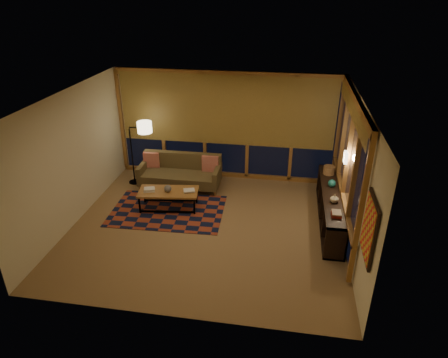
% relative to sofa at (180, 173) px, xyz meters
% --- Properties ---
extents(floor, '(5.50, 5.00, 0.01)m').
position_rel_sofa_xyz_m(floor, '(1.00, -1.62, -0.40)').
color(floor, '#A1744B').
rests_on(floor, ground).
extents(ceiling, '(5.50, 5.00, 0.01)m').
position_rel_sofa_xyz_m(ceiling, '(1.00, -1.62, 2.30)').
color(ceiling, '#F6EBCD').
rests_on(ceiling, walls).
extents(walls, '(5.51, 5.01, 2.70)m').
position_rel_sofa_xyz_m(walls, '(1.00, -1.62, 0.95)').
color(walls, beige).
rests_on(walls, floor).
extents(window_wall_back, '(5.30, 0.16, 2.60)m').
position_rel_sofa_xyz_m(window_wall_back, '(1.00, 0.81, 0.95)').
color(window_wall_back, '#A98440').
rests_on(window_wall_back, walls).
extents(window_wall_right, '(0.16, 3.70, 2.60)m').
position_rel_sofa_xyz_m(window_wall_right, '(3.68, -1.02, 0.95)').
color(window_wall_right, '#A98440').
rests_on(window_wall_right, walls).
extents(wall_art, '(0.06, 0.74, 0.94)m').
position_rel_sofa_xyz_m(wall_art, '(3.71, -3.47, 1.05)').
color(wall_art, red).
rests_on(wall_art, walls).
extents(wall_sconce, '(0.12, 0.18, 0.22)m').
position_rel_sofa_xyz_m(wall_sconce, '(3.62, -1.17, 1.15)').
color(wall_sconce, '#FFEBB9').
rests_on(wall_sconce, walls).
extents(sofa, '(1.94, 0.79, 0.79)m').
position_rel_sofa_xyz_m(sofa, '(0.00, 0.00, 0.00)').
color(sofa, brown).
rests_on(sofa, floor).
extents(pillow_left, '(0.40, 0.19, 0.39)m').
position_rel_sofa_xyz_m(pillow_left, '(-0.76, 0.20, 0.19)').
color(pillow_left, red).
rests_on(pillow_left, sofa).
extents(pillow_right, '(0.40, 0.13, 0.40)m').
position_rel_sofa_xyz_m(pillow_right, '(0.71, 0.21, 0.20)').
color(pillow_right, red).
rests_on(pillow_right, sofa).
extents(area_rug, '(2.50, 1.72, 0.01)m').
position_rel_sofa_xyz_m(area_rug, '(0.01, -1.15, -0.39)').
color(area_rug, '#953B25').
rests_on(area_rug, floor).
extents(coffee_table, '(1.36, 0.76, 0.43)m').
position_rel_sofa_xyz_m(coffee_table, '(0.01, -1.02, -0.18)').
color(coffee_table, '#A98440').
rests_on(coffee_table, floor).
extents(book_stack_a, '(0.28, 0.25, 0.07)m').
position_rel_sofa_xyz_m(book_stack_a, '(-0.39, -1.09, 0.07)').
color(book_stack_a, white).
rests_on(book_stack_a, coffee_table).
extents(book_stack_b, '(0.30, 0.27, 0.05)m').
position_rel_sofa_xyz_m(book_stack_b, '(0.47, -0.96, 0.06)').
color(book_stack_b, white).
rests_on(book_stack_b, coffee_table).
extents(ceramic_pot, '(0.21, 0.21, 0.16)m').
position_rel_sofa_xyz_m(ceramic_pot, '(0.02, -1.05, 0.12)').
color(ceramic_pot, '#292931').
rests_on(ceramic_pot, coffee_table).
extents(floor_lamp, '(0.59, 0.46, 1.59)m').
position_rel_sofa_xyz_m(floor_lamp, '(-1.21, 0.08, 0.40)').
color(floor_lamp, black).
rests_on(floor_lamp, floor).
extents(bookshelf, '(0.40, 2.74, 0.68)m').
position_rel_sofa_xyz_m(bookshelf, '(3.49, -0.99, -0.05)').
color(bookshelf, black).
rests_on(bookshelf, floor).
extents(basket, '(0.30, 0.30, 0.19)m').
position_rel_sofa_xyz_m(basket, '(3.47, -0.10, 0.38)').
color(basket, '#A67851').
rests_on(basket, bookshelf).
extents(teal_bowl, '(0.20, 0.20, 0.16)m').
position_rel_sofa_xyz_m(teal_bowl, '(3.49, -0.74, 0.37)').
color(teal_bowl, '#1B625B').
rests_on(teal_bowl, bookshelf).
extents(vase, '(0.20, 0.20, 0.17)m').
position_rel_sofa_xyz_m(vase, '(3.49, -1.40, 0.38)').
color(vase, '#C6B690').
rests_on(vase, bookshelf).
extents(shelf_book_stack, '(0.24, 0.30, 0.08)m').
position_rel_sofa_xyz_m(shelf_book_stack, '(3.49, -1.89, 0.33)').
color(shelf_book_stack, white).
rests_on(shelf_book_stack, bookshelf).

